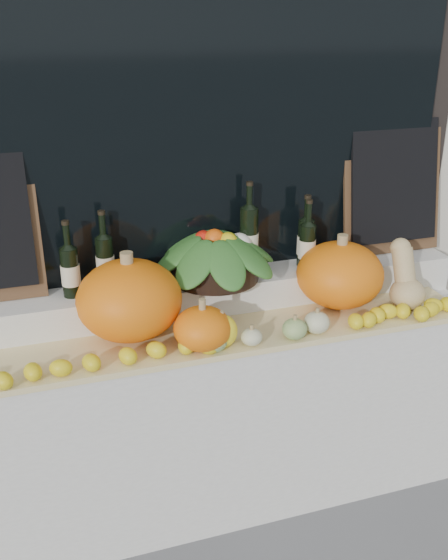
# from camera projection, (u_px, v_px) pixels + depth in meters

# --- Properties ---
(display_sill) EXTENTS (2.30, 0.55, 0.88)m
(display_sill) POSITION_uv_depth(u_px,v_px,m) (219.00, 412.00, 2.81)
(display_sill) COLOR silver
(display_sill) RESTS_ON ground
(rear_tier) EXTENTS (2.30, 0.25, 0.16)m
(rear_tier) POSITION_uv_depth(u_px,v_px,m) (208.00, 294.00, 2.73)
(rear_tier) COLOR silver
(rear_tier) RESTS_ON display_sill
(straw_bedding) EXTENTS (2.10, 0.32, 0.02)m
(straw_bedding) POSITION_uv_depth(u_px,v_px,m) (228.00, 336.00, 2.52)
(straw_bedding) COLOR tan
(straw_bedding) RESTS_ON display_sill
(pumpkin_left) EXTENTS (0.47, 0.47, 0.32)m
(pumpkin_left) POSITION_uv_depth(u_px,v_px,m) (129.00, 300.00, 2.44)
(pumpkin_left) COLOR orange
(pumpkin_left) RESTS_ON straw_bedding
(pumpkin_right) EXTENTS (0.40, 0.40, 0.29)m
(pumpkin_right) POSITION_uv_depth(u_px,v_px,m) (340.00, 275.00, 2.71)
(pumpkin_right) COLOR orange
(pumpkin_right) RESTS_ON straw_bedding
(pumpkin_center) EXTENTS (0.27, 0.27, 0.17)m
(pumpkin_center) POSITION_uv_depth(u_px,v_px,m) (203.00, 328.00, 2.38)
(pumpkin_center) COLOR orange
(pumpkin_center) RESTS_ON straw_bedding
(butternut_squash) EXTENTS (0.15, 0.21, 0.29)m
(butternut_squash) POSITION_uv_depth(u_px,v_px,m) (406.00, 281.00, 2.70)
(butternut_squash) COLOR tan
(butternut_squash) RESTS_ON straw_bedding
(decorative_gourds) EXTENTS (0.54, 0.14, 0.15)m
(decorative_gourds) POSITION_uv_depth(u_px,v_px,m) (254.00, 331.00, 2.42)
(decorative_gourds) COLOR #2F6A20
(decorative_gourds) RESTS_ON straw_bedding
(lemon_heap) EXTENTS (2.20, 0.16, 0.06)m
(lemon_heap) POSITION_uv_depth(u_px,v_px,m) (237.00, 339.00, 2.41)
(lemon_heap) COLOR yellow
(lemon_heap) RESTS_ON straw_bedding
(produce_bowl) EXTENTS (0.58, 0.58, 0.23)m
(produce_bowl) POSITION_uv_depth(u_px,v_px,m) (215.00, 255.00, 2.65)
(produce_bowl) COLOR black
(produce_bowl) RESTS_ON rear_tier
(wine_bottle_far_left) EXTENTS (0.08, 0.08, 0.32)m
(wine_bottle_far_left) POSITION_uv_depth(u_px,v_px,m) (70.00, 271.00, 2.49)
(wine_bottle_far_left) COLOR black
(wine_bottle_far_left) RESTS_ON rear_tier
(wine_bottle_near_left) EXTENTS (0.08, 0.08, 0.33)m
(wine_bottle_near_left) POSITION_uv_depth(u_px,v_px,m) (105.00, 262.00, 2.56)
(wine_bottle_near_left) COLOR black
(wine_bottle_near_left) RESTS_ON rear_tier
(wine_bottle_tall) EXTENTS (0.08, 0.08, 0.40)m
(wine_bottle_tall) POSITION_uv_depth(u_px,v_px,m) (249.00, 239.00, 2.71)
(wine_bottle_tall) COLOR black
(wine_bottle_tall) RESTS_ON rear_tier
(wine_bottle_near_right) EXTENTS (0.08, 0.08, 0.33)m
(wine_bottle_near_right) POSITION_uv_depth(u_px,v_px,m) (305.00, 242.00, 2.79)
(wine_bottle_near_right) COLOR black
(wine_bottle_near_right) RESTS_ON rear_tier
(wine_bottle_far_right) EXTENTS (0.08, 0.08, 0.32)m
(wine_bottle_far_right) POSITION_uv_depth(u_px,v_px,m) (307.00, 246.00, 2.76)
(wine_bottle_far_right) COLOR black
(wine_bottle_far_right) RESTS_ON rear_tier
(chalkboard_right) EXTENTS (0.50, 0.13, 0.61)m
(chalkboard_right) POSITION_uv_depth(u_px,v_px,m) (393.00, 185.00, 2.89)
(chalkboard_right) COLOR #4C331E
(chalkboard_right) RESTS_ON rear_tier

